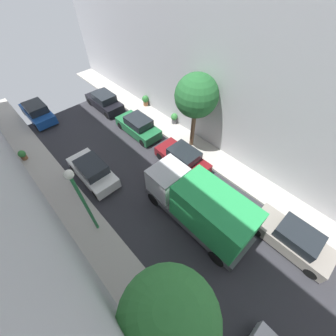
{
  "coord_description": "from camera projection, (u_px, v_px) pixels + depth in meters",
  "views": [
    {
      "loc": [
        -5.47,
        -4.09,
        11.97
      ],
      "look_at": [
        1.42,
        3.19,
        0.5
      ],
      "focal_mm": 22.78,
      "sensor_mm": 36.0,
      "label": 1
    }
  ],
  "objects": [
    {
      "name": "delivery_truck",
      "position": [
        200.0,
        207.0,
        11.67
      ],
      "size": [
        2.26,
        6.6,
        3.38
      ],
      "color": "#4C4C51",
      "rests_on": "ground"
    },
    {
      "name": "parked_car_left_3",
      "position": [
        37.0,
        112.0,
        19.39
      ],
      "size": [
        1.78,
        4.2,
        1.57
      ],
      "color": "#194799",
      "rests_on": "ground"
    },
    {
      "name": "parked_car_right_2",
      "position": [
        183.0,
        159.0,
        15.55
      ],
      "size": [
        1.78,
        4.2,
        1.57
      ],
      "color": "maroon",
      "rests_on": "ground"
    },
    {
      "name": "street_tree_1",
      "position": [
        196.0,
        96.0,
        14.19
      ],
      "size": [
        2.98,
        2.98,
        5.81
      ],
      "color": "brown",
      "rests_on": "sidewalk_right"
    },
    {
      "name": "potted_plant_5",
      "position": [
        22.0,
        155.0,
        16.01
      ],
      "size": [
        0.53,
        0.53,
        0.78
      ],
      "color": "brown",
      "rests_on": "sidewalk_left"
    },
    {
      "name": "parked_car_right_3",
      "position": [
        138.0,
        126.0,
        18.04
      ],
      "size": [
        1.78,
        4.2,
        1.57
      ],
      "color": "#1E6638",
      "rests_on": "ground"
    },
    {
      "name": "potted_plant_2",
      "position": [
        146.0,
        100.0,
        20.76
      ],
      "size": [
        0.65,
        0.65,
        1.0
      ],
      "color": "brown",
      "rests_on": "sidewalk_right"
    },
    {
      "name": "potted_plant_4",
      "position": [
        174.0,
        118.0,
        18.88
      ],
      "size": [
        0.59,
        0.59,
        0.96
      ],
      "color": "slate",
      "rests_on": "sidewalk_right"
    },
    {
      "name": "ground",
      "position": [
        186.0,
        212.0,
        13.44
      ],
      "size": [
        32.0,
        32.0,
        0.0
      ],
      "primitive_type": "plane",
      "color": "#2D2D33"
    },
    {
      "name": "parked_car_left_2",
      "position": [
        93.0,
        171.0,
        14.75
      ],
      "size": [
        1.78,
        4.2,
        1.57
      ],
      "color": "white",
      "rests_on": "ground"
    },
    {
      "name": "lamp_post",
      "position": [
        80.0,
        195.0,
        10.06
      ],
      "size": [
        0.44,
        0.44,
        5.13
      ],
      "color": "#26723F",
      "rests_on": "sidewalk_left"
    },
    {
      "name": "parked_car_right_4",
      "position": [
        104.0,
        102.0,
        20.56
      ],
      "size": [
        1.78,
        4.2,
        1.57
      ],
      "color": "black",
      "rests_on": "ground"
    },
    {
      "name": "street_tree_0",
      "position": [
        169.0,
        320.0,
        6.1
      ],
      "size": [
        3.02,
        3.02,
        5.9
      ],
      "color": "brown",
      "rests_on": "sidewalk_left"
    },
    {
      "name": "sidewalk_left",
      "position": [
        121.0,
        270.0,
        11.12
      ],
      "size": [
        2.0,
        44.0,
        0.15
      ],
      "primitive_type": "cube",
      "color": "#B7B2A8",
      "rests_on": "ground"
    },
    {
      "name": "parked_car_right_1",
      "position": [
        292.0,
        239.0,
        11.58
      ],
      "size": [
        1.78,
        4.2,
        1.57
      ],
      "color": "gray",
      "rests_on": "ground"
    },
    {
      "name": "sidewalk_right",
      "position": [
        233.0,
        170.0,
        15.65
      ],
      "size": [
        2.0,
        44.0,
        0.15
      ],
      "primitive_type": "cube",
      "color": "#B7B2A8",
      "rests_on": "ground"
    }
  ]
}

